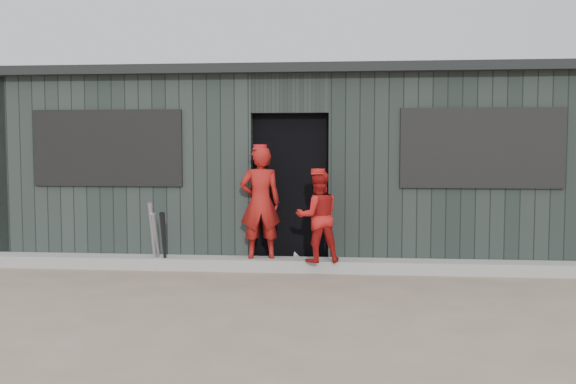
# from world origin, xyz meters

# --- Properties ---
(ground) EXTENTS (80.00, 80.00, 0.00)m
(ground) POSITION_xyz_m (0.00, 0.00, 0.00)
(ground) COLOR #766151
(ground) RESTS_ON ground
(curb) EXTENTS (8.00, 0.36, 0.15)m
(curb) POSITION_xyz_m (0.00, 1.82, 0.07)
(curb) COLOR gray
(curb) RESTS_ON ground
(bat_left) EXTENTS (0.07, 0.30, 0.74)m
(bat_left) POSITION_xyz_m (-1.68, 1.73, 0.37)
(bat_left) COLOR gray
(bat_left) RESTS_ON ground
(bat_mid) EXTENTS (0.10, 0.21, 0.87)m
(bat_mid) POSITION_xyz_m (-1.72, 1.71, 0.44)
(bat_mid) COLOR gray
(bat_mid) RESTS_ON ground
(bat_right) EXTENTS (0.09, 0.27, 0.75)m
(bat_right) POSITION_xyz_m (-1.57, 1.68, 0.38)
(bat_right) COLOR black
(bat_right) RESTS_ON ground
(player_red_left) EXTENTS (0.58, 0.44, 1.42)m
(player_red_left) POSITION_xyz_m (-0.36, 1.84, 0.86)
(player_red_left) COLOR maroon
(player_red_left) RESTS_ON curb
(player_red_right) EXTENTS (0.64, 0.56, 1.12)m
(player_red_right) POSITION_xyz_m (0.38, 1.65, 0.71)
(player_red_right) COLOR #AE1715
(player_red_right) RESTS_ON curb
(player_grey_back) EXTENTS (0.66, 0.57, 1.13)m
(player_grey_back) POSITION_xyz_m (0.15, 2.32, 0.57)
(player_grey_back) COLOR silver
(player_grey_back) RESTS_ON ground
(dugout) EXTENTS (8.30, 3.30, 2.62)m
(dugout) POSITION_xyz_m (-0.00, 3.50, 1.29)
(dugout) COLOR black
(dugout) RESTS_ON ground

